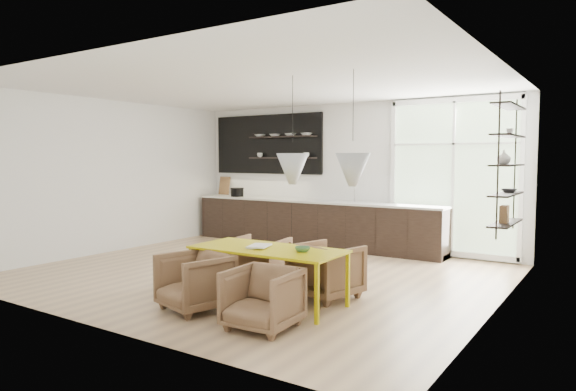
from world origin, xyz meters
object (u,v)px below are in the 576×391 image
at_px(dining_table, 268,252).
at_px(armchair_back_right, 326,270).
at_px(armchair_front_right, 263,299).
at_px(wire_stool, 189,267).
at_px(armchair_back_left, 258,261).
at_px(armchair_front_left, 195,282).

bearing_deg(dining_table, armchair_back_right, 51.96).
xyz_separation_m(armchair_front_right, wire_stool, (-1.88, 0.85, -0.04)).
xyz_separation_m(dining_table, armchair_back_left, (-0.64, 0.67, -0.30)).
relative_size(armchair_front_right, wire_stool, 1.62).
height_order(dining_table, armchair_back_right, armchair_back_right).
distance_m(armchair_back_right, armchair_front_right, 1.44).
xyz_separation_m(armchair_front_left, wire_stool, (-0.82, 0.74, -0.06)).
height_order(dining_table, wire_stool, dining_table).
bearing_deg(armchair_front_left, wire_stool, 153.15).
bearing_deg(armchair_front_right, wire_stool, 152.52).
bearing_deg(armchair_front_left, dining_table, 66.55).
xyz_separation_m(dining_table, armchair_front_left, (-0.56, -0.70, -0.30)).
relative_size(armchair_back_left, wire_stool, 1.72).
distance_m(armchair_front_left, wire_stool, 1.10).
xyz_separation_m(armchair_back_right, wire_stool, (-1.85, -0.59, -0.07)).
distance_m(armchair_front_right, wire_stool, 2.07).
relative_size(armchair_back_right, armchair_front_left, 1.04).
relative_size(armchair_back_left, armchair_front_right, 1.06).
bearing_deg(armchair_front_left, armchair_front_right, 9.72).
height_order(armchair_back_left, armchair_back_right, armchair_back_right).
xyz_separation_m(dining_table, wire_stool, (-1.38, 0.05, -0.36)).
bearing_deg(armchair_front_left, armchair_back_right, 67.50).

